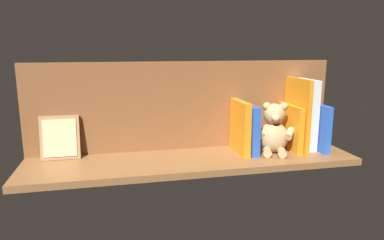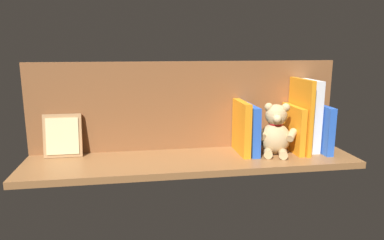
{
  "view_description": "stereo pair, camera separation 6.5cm",
  "coord_description": "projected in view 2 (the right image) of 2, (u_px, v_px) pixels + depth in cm",
  "views": [
    {
      "loc": [
        24.62,
        111.81,
        37.32
      ],
      "look_at": [
        0.0,
        0.0,
        13.06
      ],
      "focal_mm": 32.96,
      "sensor_mm": 36.0,
      "label": 1
    },
    {
      "loc": [
        18.21,
        113.03,
        37.32
      ],
      "look_at": [
        0.0,
        0.0,
        13.06
      ],
      "focal_mm": 32.96,
      "sensor_mm": 36.0,
      "label": 2
    }
  ],
  "objects": [
    {
      "name": "book_1",
      "position": [
        300.0,
        115.0,
        1.25
      ],
      "size": [
        1.52,
        17.2,
        25.99
      ],
      "primitive_type": "cube",
      "color": "orange",
      "rests_on": "ground_plane"
    },
    {
      "name": "picture_frame_leaning",
      "position": [
        63.0,
        136.0,
        1.2
      ],
      "size": [
        12.65,
        3.77,
        14.81
      ],
      "color": "#A87A4C",
      "rests_on": "ground_plane"
    },
    {
      "name": "dictionary_thick_white",
      "position": [
        307.0,
        115.0,
        1.27
      ],
      "size": [
        4.57,
        13.83,
        25.43
      ],
      "primitive_type": "cube",
      "color": "silver",
      "rests_on": "ground_plane"
    },
    {
      "name": "book_0",
      "position": [
        319.0,
        128.0,
        1.27
      ],
      "size": [
        2.47,
        17.6,
        16.67
      ],
      "primitive_type": "cube",
      "color": "blue",
      "rests_on": "ground_plane"
    },
    {
      "name": "teddy_bear",
      "position": [
        276.0,
        132.0,
        1.22
      ],
      "size": [
        13.82,
        13.78,
        18.07
      ],
      "rotation": [
        0.0,
        0.0,
        -0.34
      ],
      "color": "tan",
      "rests_on": "ground_plane"
    },
    {
      "name": "book_2",
      "position": [
        293.0,
        129.0,
        1.26
      ],
      "size": [
        2.08,
        16.43,
        16.42
      ],
      "primitive_type": "cube",
      "color": "orange",
      "rests_on": "ground_plane"
    },
    {
      "name": "ground_plane",
      "position": [
        192.0,
        161.0,
        1.2
      ],
      "size": [
        110.97,
        27.73,
        2.2
      ],
      "primitive_type": "cube",
      "color": "brown"
    },
    {
      "name": "book_3",
      "position": [
        250.0,
        129.0,
        1.24
      ],
      "size": [
        3.08,
        15.51,
        17.06
      ],
      "primitive_type": "cube",
      "rotation": [
        0.0,
        0.02,
        0.0
      ],
      "color": "blue",
      "rests_on": "ground_plane"
    },
    {
      "name": "book_4",
      "position": [
        241.0,
        127.0,
        1.23
      ],
      "size": [
        2.47,
        15.42,
        18.45
      ],
      "primitive_type": "cube",
      "color": "orange",
      "rests_on": "ground_plane"
    },
    {
      "name": "shelf_back_panel",
      "position": [
        187.0,
        106.0,
        1.28
      ],
      "size": [
        110.97,
        1.5,
        31.86
      ],
      "primitive_type": "cube",
      "color": "brown",
      "rests_on": "ground_plane"
    }
  ]
}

